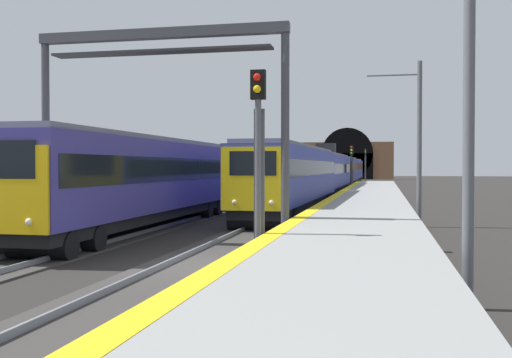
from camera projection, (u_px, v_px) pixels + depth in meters
The scene contains 14 objects.
ground_plane at pixel (195, 268), 16.21m from camera, with size 320.00×320.00×0.00m, color #282623.
platform_right at pixel (348, 253), 15.33m from camera, with size 112.00×4.19×1.04m, color gray.
platform_right_edge_strip at pixel (277, 232), 15.71m from camera, with size 112.00×0.50×0.01m, color yellow.
track_main_line at pixel (195, 266), 16.21m from camera, with size 160.00×3.01×0.21m.
track_adjacent_line at pixel (27, 260), 17.28m from camera, with size 160.00×2.67×0.21m.
train_main_approaching at pixel (335, 171), 63.08m from camera, with size 79.31×3.18×4.83m.
train_adjacent_platform at pixel (246, 173), 44.77m from camera, with size 58.51×2.85×4.02m.
railway_signal_near at pixel (258, 155), 15.22m from camera, with size 0.39×0.38×5.23m.
railway_signal_mid at pixel (352, 164), 60.21m from camera, with size 0.39×0.38×4.91m.
railway_signal_far at pixel (365, 162), 107.23m from camera, with size 0.39×0.38×5.97m.
overhead_signal_gantry at pixel (160, 82), 20.57m from camera, with size 0.70×9.07×7.54m.
tunnel_portal at pixel (347, 161), 128.64m from camera, with size 2.43×19.56×11.08m.
catenary_mast_near at pixel (418, 142), 27.00m from camera, with size 0.22×2.46×7.55m.
catenary_mast_far at pixel (467, 103), 11.41m from camera, with size 0.22×1.86×7.80m.
Camera 1 is at (-15.45, -5.02, 2.77)m, focal length 41.72 mm.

